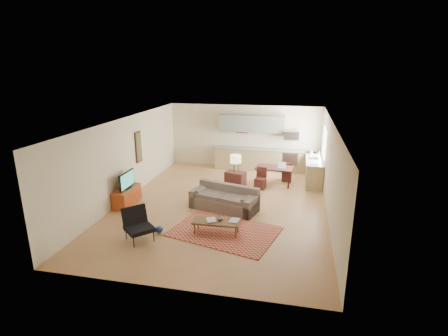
% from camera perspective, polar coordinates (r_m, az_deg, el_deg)
% --- Properties ---
extents(room, '(9.00, 9.00, 9.00)m').
position_cam_1_polar(room, '(10.86, -0.33, 0.57)').
color(room, '#AC7749').
rests_on(room, ground).
extents(kitchen_counter_back, '(4.26, 0.64, 0.92)m').
position_cam_1_polar(kitchen_counter_back, '(14.95, 6.51, 1.40)').
color(kitchen_counter_back, '#9E8C5D').
rests_on(kitchen_counter_back, ground).
extents(kitchen_counter_right, '(0.64, 2.26, 0.92)m').
position_cam_1_polar(kitchen_counter_right, '(13.77, 14.44, -0.35)').
color(kitchen_counter_right, '#9E8C5D').
rests_on(kitchen_counter_right, ground).
extents(kitchen_range, '(0.62, 0.62, 0.90)m').
position_cam_1_polar(kitchen_range, '(14.89, 10.72, 1.12)').
color(kitchen_range, '#A5A8AD').
rests_on(kitchen_range, ground).
extents(kitchen_microwave, '(0.62, 0.40, 0.35)m').
position_cam_1_polar(kitchen_microwave, '(14.66, 10.96, 5.29)').
color(kitchen_microwave, '#A5A8AD').
rests_on(kitchen_microwave, room).
extents(upper_cabinets, '(2.80, 0.34, 0.70)m').
position_cam_1_polar(upper_cabinets, '(14.85, 4.44, 7.24)').
color(upper_cabinets, gray).
rests_on(upper_cabinets, room).
extents(window_right, '(0.02, 1.40, 1.05)m').
position_cam_1_polar(window_right, '(13.52, 16.04, 4.00)').
color(window_right, white).
rests_on(window_right, room).
extents(wall_art_left, '(0.06, 0.42, 1.10)m').
position_cam_1_polar(wall_art_left, '(12.68, -13.77, 3.36)').
color(wall_art_left, olive).
rests_on(wall_art_left, room).
extents(triptych, '(1.70, 0.04, 0.50)m').
position_cam_1_polar(triptych, '(15.07, 2.98, 6.64)').
color(triptych, beige).
rests_on(triptych, room).
extents(rug, '(3.14, 2.54, 0.02)m').
position_cam_1_polar(rug, '(9.59, 0.04, -10.29)').
color(rug, maroon).
rests_on(rug, floor).
extents(sofa, '(2.33, 1.50, 0.75)m').
position_cam_1_polar(sofa, '(10.81, -0.01, -4.97)').
color(sofa, '#685A51').
rests_on(sofa, floor).
extents(coffee_table, '(1.27, 0.54, 0.38)m').
position_cam_1_polar(coffee_table, '(9.40, -1.25, -9.64)').
color(coffee_table, '#4F381B').
rests_on(coffee_table, floor).
extents(book_a, '(0.47, 0.49, 0.03)m').
position_cam_1_polar(book_a, '(9.32, -2.85, -8.54)').
color(book_a, maroon).
rests_on(book_a, coffee_table).
extents(book_b, '(0.32, 0.38, 0.02)m').
position_cam_1_polar(book_b, '(9.35, 0.99, -8.46)').
color(book_b, navy).
rests_on(book_b, coffee_table).
extents(vase, '(0.20, 0.20, 0.16)m').
position_cam_1_polar(vase, '(9.31, -0.59, -8.09)').
color(vase, black).
rests_on(vase, coffee_table).
extents(armchair, '(1.05, 1.05, 0.85)m').
position_cam_1_polar(armchair, '(9.22, -13.69, -9.09)').
color(armchair, black).
rests_on(armchair, floor).
extents(tv_credenza, '(0.46, 1.19, 0.55)m').
position_cam_1_polar(tv_credenza, '(11.67, -15.58, -4.47)').
color(tv_credenza, '#9A3713').
rests_on(tv_credenza, floor).
extents(tv, '(0.09, 0.92, 0.55)m').
position_cam_1_polar(tv, '(11.47, -15.59, -1.92)').
color(tv, black).
rests_on(tv, tv_credenza).
extents(console_table, '(0.76, 0.61, 0.77)m').
position_cam_1_polar(console_table, '(12.20, 1.88, -2.36)').
color(console_table, '#3B1A16').
rests_on(console_table, floor).
extents(table_lamp, '(0.44, 0.44, 0.62)m').
position_cam_1_polar(table_lamp, '(11.99, 1.91, 0.79)').
color(table_lamp, beige).
rests_on(table_lamp, console_table).
extents(dining_table, '(1.40, 0.87, 0.68)m').
position_cam_1_polar(dining_table, '(13.19, 8.15, -1.27)').
color(dining_table, '#3B1A16').
rests_on(dining_table, floor).
extents(dining_chair_near, '(0.43, 0.44, 0.77)m').
position_cam_1_polar(dining_chair_near, '(12.69, 5.96, -1.69)').
color(dining_chair_near, '#3B1A16').
rests_on(dining_chair_near, floor).
extents(dining_chair_far, '(0.39, 0.41, 0.77)m').
position_cam_1_polar(dining_chair_far, '(13.68, 10.20, -0.53)').
color(dining_chair_far, '#3B1A16').
rests_on(dining_chair_far, floor).
extents(laptop, '(0.31, 0.25, 0.21)m').
position_cam_1_polar(laptop, '(12.96, 9.38, 0.42)').
color(laptop, '#A5A8AD').
rests_on(laptop, dining_table).
extents(soap_bottle, '(0.12, 0.12, 0.19)m').
position_cam_1_polar(soap_bottle, '(14.15, 14.12, 2.46)').
color(soap_bottle, beige).
rests_on(soap_bottle, kitchen_counter_right).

